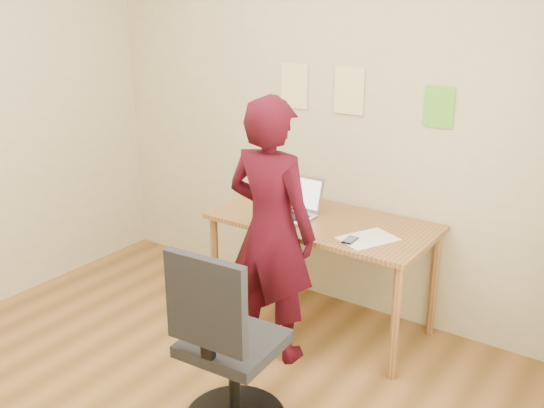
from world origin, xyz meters
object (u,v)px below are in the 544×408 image
Objects in this scene: office_chair at (226,355)px; phone at (350,240)px; desk at (323,233)px; laptop at (293,207)px; person at (271,231)px.

phone is at bearing 76.76° from office_chair.
desk is 4.15× the size of laptop.
office_chair is (0.15, -1.17, -0.22)m from desk.
laptop reaches higher than desk.
person is (-0.23, 0.72, 0.36)m from office_chair.
phone is 0.07× the size of person.
person is at bearing -72.10° from laptop.
laptop is at bearing -173.99° from desk.
office_chair is at bearing -101.86° from phone.
desk is 0.25m from laptop.
desk is 0.38m from phone.
laptop reaches higher than phone.
office_chair is at bearing -70.95° from laptop.
laptop is at bearing 103.45° from office_chair.
desk is at bearing 93.21° from office_chair.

